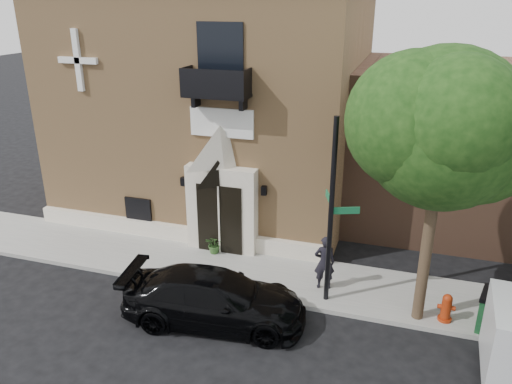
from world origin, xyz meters
TOP-DOWN VIEW (x-y plane):
  - ground at (0.00, 0.00)m, footprint 120.00×120.00m
  - sidewalk at (1.00, 1.50)m, footprint 42.00×3.00m
  - church at (-2.99, 7.95)m, footprint 12.20×11.01m
  - street_tree_left at (6.03, 0.35)m, footprint 4.97×4.38m
  - black_sedan at (0.31, -1.32)m, footprint 5.57×2.81m
  - street_sign at (3.28, 0.61)m, footprint 1.11×0.87m
  - fire_hydrant at (6.76, 0.52)m, footprint 0.49×0.39m
  - dumpster at (8.46, 0.38)m, footprint 1.91×1.37m
  - planter at (-1.15, 2.32)m, footprint 0.70×0.63m
  - pedestrian_near at (3.07, 1.21)m, footprint 0.76×0.60m

SIDE VIEW (x-z plane):
  - ground at x=0.00m, z-range 0.00..0.00m
  - sidewalk at x=1.00m, z-range 0.00..0.15m
  - planter at x=-1.15m, z-range 0.15..0.85m
  - fire_hydrant at x=6.76m, z-range 0.14..1.01m
  - dumpster at x=8.46m, z-range 0.16..1.29m
  - black_sedan at x=0.31m, z-range 0.00..1.55m
  - pedestrian_near at x=3.07m, z-range 0.15..1.97m
  - street_sign at x=3.28m, z-range 0.17..5.96m
  - church at x=-2.99m, z-range -0.02..9.28m
  - street_tree_left at x=6.03m, z-range 1.98..9.75m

